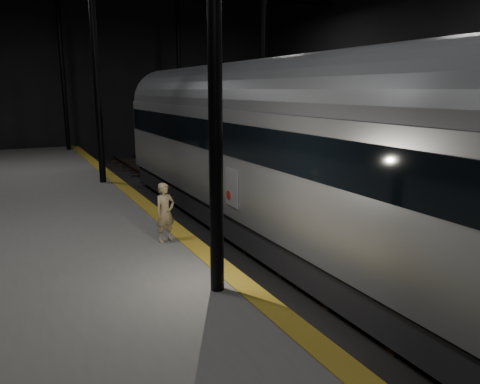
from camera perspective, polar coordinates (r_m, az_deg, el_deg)
ground at (r=14.59m, az=4.76°, el=-6.84°), size 44.00×44.00×0.00m
platform_left at (r=12.55m, az=-26.48°, el=-8.99°), size 9.00×43.80×1.00m
platform_right at (r=19.28m, az=24.29°, el=-1.60°), size 9.00×43.80×1.00m
tactile_strip at (r=12.98m, az=-7.61°, el=-4.70°), size 0.50×43.80×0.01m
track at (r=14.57m, az=4.76°, el=-6.58°), size 2.40×43.00×0.24m
train at (r=14.87m, az=2.68°, el=5.90°), size 3.13×20.90×5.59m
woman at (r=11.96m, az=-9.11°, el=-2.48°), size 0.64×0.52×1.52m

